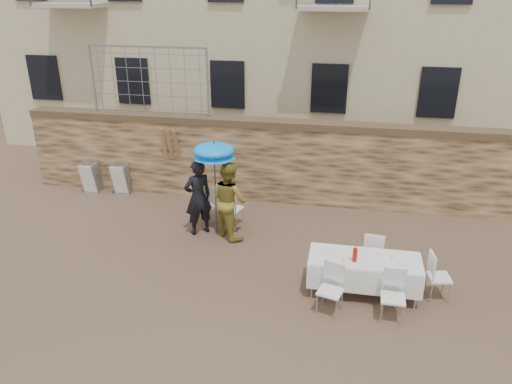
% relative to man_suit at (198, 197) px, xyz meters
% --- Properties ---
extents(ground, '(80.00, 80.00, 0.00)m').
position_rel_man_suit_xyz_m(ground, '(1.08, -2.71, -0.92)').
color(ground, brown).
rests_on(ground, ground).
extents(stone_wall, '(13.00, 0.50, 2.20)m').
position_rel_man_suit_xyz_m(stone_wall, '(1.08, 2.29, 0.18)').
color(stone_wall, olive).
rests_on(stone_wall, ground).
extents(chain_link_fence, '(3.20, 0.06, 1.80)m').
position_rel_man_suit_xyz_m(chain_link_fence, '(-1.92, 2.29, 2.18)').
color(chain_link_fence, gray).
rests_on(chain_link_fence, stone_wall).
extents(man_suit, '(0.80, 0.77, 1.84)m').
position_rel_man_suit_xyz_m(man_suit, '(0.00, 0.00, 0.00)').
color(man_suit, black).
rests_on(man_suit, ground).
extents(woman_dress, '(1.13, 1.11, 1.84)m').
position_rel_man_suit_xyz_m(woman_dress, '(0.75, 0.00, -0.00)').
color(woman_dress, gold).
rests_on(woman_dress, ground).
extents(umbrella, '(0.99, 0.99, 2.13)m').
position_rel_man_suit_xyz_m(umbrella, '(0.40, 0.10, 1.09)').
color(umbrella, '#3F3F44').
rests_on(umbrella, ground).
extents(couple_chair_left, '(0.68, 0.68, 0.96)m').
position_rel_man_suit_xyz_m(couple_chair_left, '(0.00, 0.55, -0.44)').
color(couple_chair_left, white).
rests_on(couple_chair_left, ground).
extents(couple_chair_right, '(0.60, 0.60, 0.96)m').
position_rel_man_suit_xyz_m(couple_chair_right, '(0.70, 0.55, -0.44)').
color(couple_chair_right, white).
rests_on(couple_chair_right, ground).
extents(banquet_table, '(2.10, 0.85, 0.78)m').
position_rel_man_suit_xyz_m(banquet_table, '(3.82, -1.80, -0.19)').
color(banquet_table, white).
rests_on(banquet_table, ground).
extents(soda_bottle, '(0.09, 0.09, 0.26)m').
position_rel_man_suit_xyz_m(soda_bottle, '(3.62, -1.95, -0.02)').
color(soda_bottle, red).
rests_on(soda_bottle, banquet_table).
extents(table_chair_front_left, '(0.59, 0.59, 0.96)m').
position_rel_man_suit_xyz_m(table_chair_front_left, '(3.22, -2.55, -0.44)').
color(table_chair_front_left, white).
rests_on(table_chair_front_left, ground).
extents(table_chair_front_right, '(0.49, 0.49, 0.96)m').
position_rel_man_suit_xyz_m(table_chair_front_right, '(4.32, -2.55, -0.44)').
color(table_chair_front_right, white).
rests_on(table_chair_front_right, ground).
extents(table_chair_back, '(0.52, 0.52, 0.96)m').
position_rel_man_suit_xyz_m(table_chair_back, '(4.02, -1.00, -0.44)').
color(table_chair_back, white).
rests_on(table_chair_back, ground).
extents(table_chair_side, '(0.55, 0.55, 0.96)m').
position_rel_man_suit_xyz_m(table_chair_side, '(5.22, -1.70, -0.44)').
color(table_chair_side, white).
rests_on(table_chair_side, ground).
extents(chair_stack_left, '(0.46, 0.55, 0.92)m').
position_rel_man_suit_xyz_m(chair_stack_left, '(-3.71, 2.01, -0.46)').
color(chair_stack_left, white).
rests_on(chair_stack_left, ground).
extents(chair_stack_right, '(0.46, 0.47, 0.92)m').
position_rel_man_suit_xyz_m(chair_stack_right, '(-2.81, 2.01, -0.46)').
color(chair_stack_right, white).
rests_on(chair_stack_right, ground).
extents(wood_planks, '(0.70, 0.20, 2.00)m').
position_rel_man_suit_xyz_m(wood_planks, '(-1.21, 2.08, 0.08)').
color(wood_planks, '#A37749').
rests_on(wood_planks, ground).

